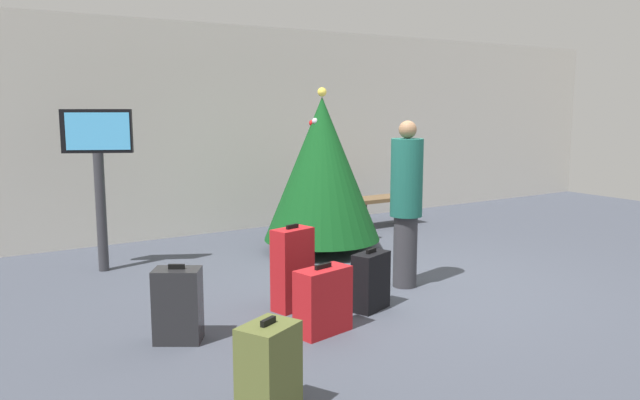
{
  "coord_description": "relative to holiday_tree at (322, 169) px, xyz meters",
  "views": [
    {
      "loc": [
        -4.32,
        -5.09,
        1.96
      ],
      "look_at": [
        -0.61,
        0.75,
        0.9
      ],
      "focal_mm": 35.2,
      "sensor_mm": 36.0,
      "label": 1
    }
  ],
  "objects": [
    {
      "name": "suitcase_4",
      "position": [
        -2.74,
        -3.65,
        -0.8
      ],
      "size": [
        0.44,
        0.4,
        0.65
      ],
      "color": "#59602D",
      "rests_on": "ground_plane"
    },
    {
      "name": "waiting_bench",
      "position": [
        1.75,
        0.96,
        -0.76
      ],
      "size": [
        1.22,
        0.44,
        0.48
      ],
      "color": "brown",
      "rests_on": "ground_plane"
    },
    {
      "name": "suitcase_1",
      "position": [
        -1.65,
        -2.59,
        -0.82
      ],
      "size": [
        0.53,
        0.33,
        0.62
      ],
      "color": "#B2191E",
      "rests_on": "ground_plane"
    },
    {
      "name": "back_wall",
      "position": [
        -0.14,
        2.01,
        0.46
      ],
      "size": [
        16.0,
        0.2,
        3.14
      ],
      "primitive_type": "cube",
      "color": "beige",
      "rests_on": "ground_plane"
    },
    {
      "name": "suitcase_3",
      "position": [
        -0.92,
        -2.3,
        -0.83
      ],
      "size": [
        0.44,
        0.33,
        0.6
      ],
      "color": "black",
      "rests_on": "ground_plane"
    },
    {
      "name": "ground_plane",
      "position": [
        -0.14,
        -1.86,
        -1.11
      ],
      "size": [
        16.0,
        16.0,
        0.0
      ],
      "primitive_type": "plane",
      "color": "#424754"
    },
    {
      "name": "suitcase_2",
      "position": [
        -1.55,
        -1.89,
        -0.71
      ],
      "size": [
        0.43,
        0.3,
        0.83
      ],
      "color": "#B2191E",
      "rests_on": "ground_plane"
    },
    {
      "name": "traveller_0",
      "position": [
        -0.14,
        -1.88,
        -0.17
      ],
      "size": [
        0.45,
        0.45,
        1.79
      ],
      "color": "#333338",
      "rests_on": "ground_plane"
    },
    {
      "name": "flight_info_kiosk",
      "position": [
        -2.73,
        0.54,
        0.2
      ],
      "size": [
        0.75,
        0.43,
        1.9
      ],
      "color": "#333338",
      "rests_on": "ground_plane"
    },
    {
      "name": "suitcase_0",
      "position": [
        -2.77,
        -2.11,
        -0.8
      ],
      "size": [
        0.46,
        0.42,
        0.66
      ],
      "color": "#232326",
      "rests_on": "ground_plane"
    },
    {
      "name": "holiday_tree",
      "position": [
        0.0,
        0.0,
        0.0
      ],
      "size": [
        1.55,
        1.55,
        2.18
      ],
      "color": "#4C3319",
      "rests_on": "ground_plane"
    }
  ]
}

